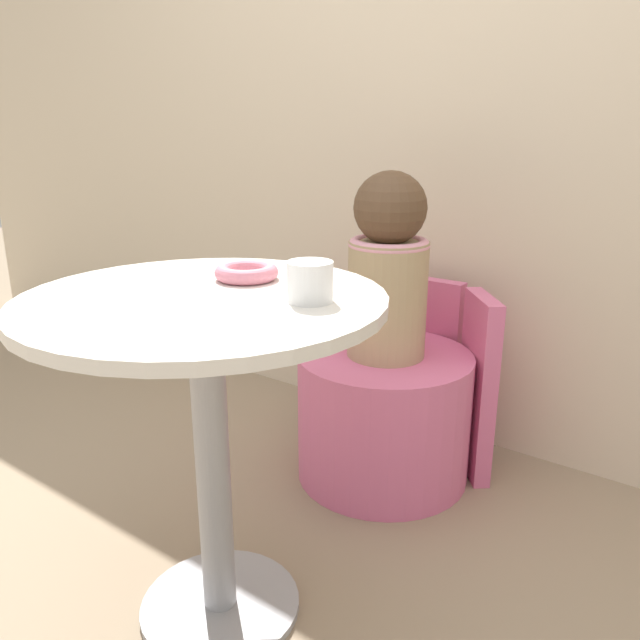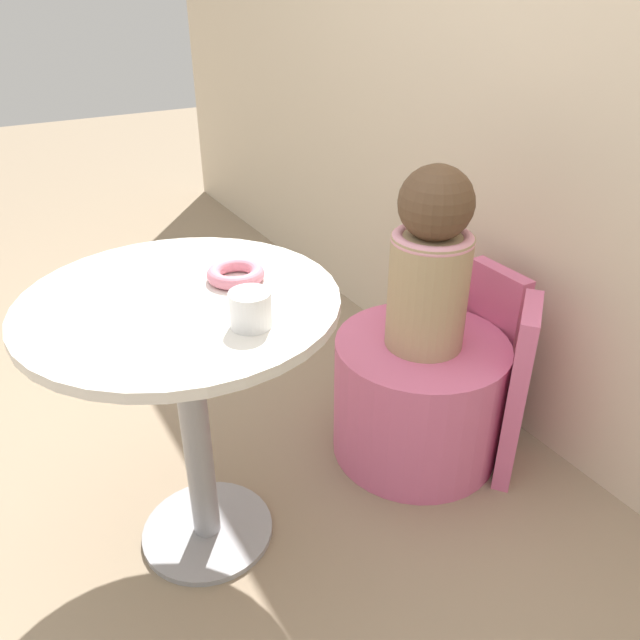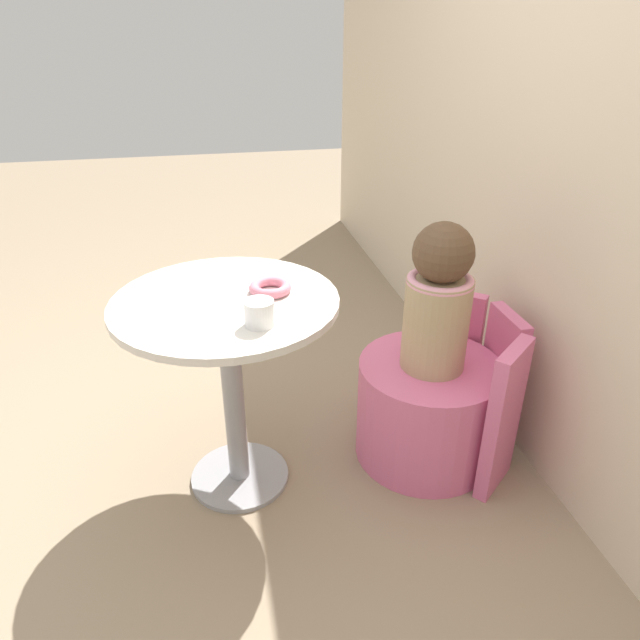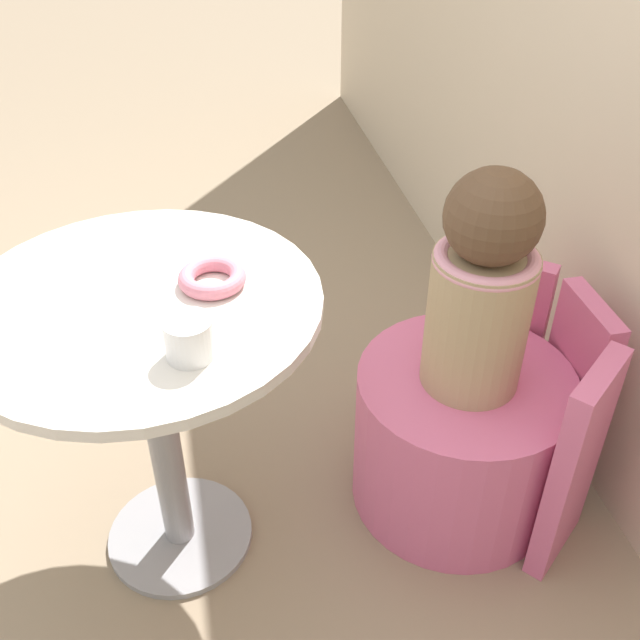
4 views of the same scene
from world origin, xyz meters
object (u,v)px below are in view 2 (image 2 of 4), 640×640
child_figure (430,263)px  cup (251,309)px  donut (236,274)px  round_table (188,362)px  tub_chair (418,397)px

child_figure → cup: bearing=-72.7°
child_figure → donut: size_ratio=3.97×
round_table → child_figure: (-0.00, 0.72, 0.09)m
donut → cup: cup is taller
tub_chair → child_figure: child_figure is taller
child_figure → cup: child_figure is taller
round_table → cup: (0.19, 0.09, 0.21)m
round_table → child_figure: size_ratio=1.38×
donut → cup: 0.22m
cup → donut: bearing=164.7°
round_table → child_figure: child_figure is taller
tub_chair → cup: bearing=-72.7°
cup → tub_chair: bearing=107.3°
tub_chair → cup: cup is taller
tub_chair → donut: donut is taller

